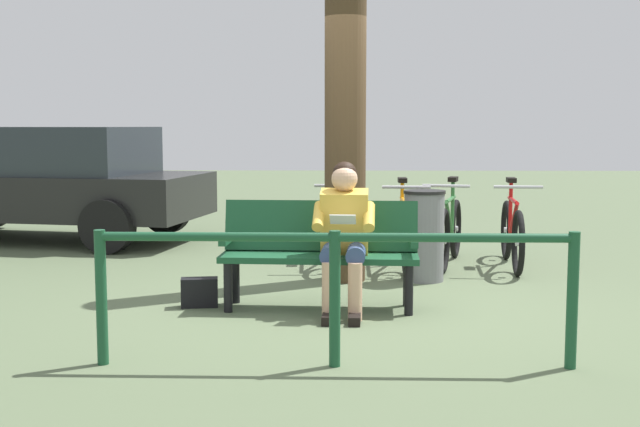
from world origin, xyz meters
name	(u,v)px	position (x,y,z in m)	size (l,w,h in m)	color
ground_plane	(355,304)	(0.00, 0.00, 0.00)	(40.00, 40.00, 0.00)	#566647
bench	(320,246)	(0.29, 0.08, 0.51)	(1.62, 0.56, 0.87)	#194C2D
person_reading	(344,230)	(0.09, 0.26, 0.66)	(0.51, 0.78, 1.20)	gold
handbag	(200,292)	(1.28, 0.11, 0.12)	(0.30, 0.14, 0.24)	black
tree_trunk	(345,78)	(0.07, -1.08, 1.93)	(0.39, 0.39, 3.87)	#4C3823
litter_bin	(424,236)	(-0.69, -1.06, 0.44)	(0.40, 0.40, 0.87)	slate
bicycle_purple	(512,233)	(-1.69, -1.82, 0.36)	(0.48, 1.68, 0.94)	black
bicycle_silver	(450,232)	(-1.06, -1.94, 0.36)	(0.59, 1.64, 0.94)	black
bicycle_red	(403,234)	(-0.55, -1.78, 0.36)	(0.48, 1.68, 0.94)	black
bicycle_blue	(336,231)	(0.15, -1.97, 0.36)	(0.48, 1.68, 0.94)	black
railing_fence	(335,273)	(0.16, 1.73, 0.59)	(2.98, 0.10, 0.85)	#194C2D
parked_car	(45,181)	(3.94, -3.75, 0.77)	(4.45, 2.59, 1.47)	black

